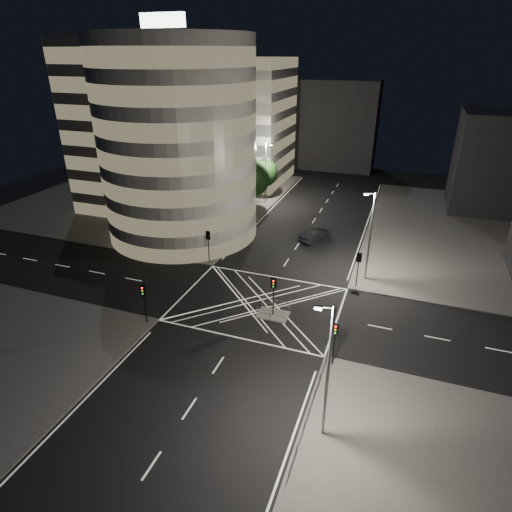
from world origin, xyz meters
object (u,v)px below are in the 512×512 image
at_px(street_lamp_left_near, 221,205).
at_px(traffic_signal_nl, 144,297).
at_px(traffic_signal_fl, 208,241).
at_px(traffic_signal_fr, 358,263).
at_px(street_lamp_right_near, 327,370).
at_px(traffic_signal_island, 274,289).
at_px(street_lamp_left_far, 266,171).
at_px(traffic_signal_nr, 335,336).
at_px(central_island, 273,315).
at_px(sedan, 314,235).
at_px(street_lamp_right_far, 370,234).

bearing_deg(street_lamp_left_near, traffic_signal_nl, -88.06).
distance_m(traffic_signal_fl, traffic_signal_fr, 17.60).
bearing_deg(traffic_signal_fr, street_lamp_right_near, -88.25).
bearing_deg(traffic_signal_island, street_lamp_left_far, 109.95).
bearing_deg(traffic_signal_fr, street_lamp_left_near, 164.08).
height_order(traffic_signal_nr, traffic_signal_island, same).
bearing_deg(street_lamp_left_near, traffic_signal_fr, -15.92).
relative_size(traffic_signal_nl, street_lamp_left_near, 0.40).
bearing_deg(central_island, sedan, 90.96).
distance_m(traffic_signal_fr, traffic_signal_island, 10.73).
xyz_separation_m(central_island, street_lamp_right_near, (7.44, -12.50, 5.47)).
height_order(street_lamp_right_far, sedan, street_lamp_right_far).
height_order(traffic_signal_island, street_lamp_right_near, street_lamp_right_near).
bearing_deg(street_lamp_right_far, traffic_signal_island, -125.30).
relative_size(street_lamp_left_far, street_lamp_right_near, 1.00).
xyz_separation_m(traffic_signal_fl, street_lamp_left_near, (-0.64, 5.20, 2.63)).
bearing_deg(street_lamp_right_near, central_island, 120.75).
distance_m(traffic_signal_nr, traffic_signal_island, 8.62).
xyz_separation_m(traffic_signal_nl, street_lamp_right_far, (18.24, 15.80, 2.63)).
xyz_separation_m(central_island, street_lamp_right_far, (7.44, 10.50, 5.47)).
bearing_deg(traffic_signal_nl, street_lamp_left_near, 91.94).
bearing_deg(traffic_signal_island, street_lamp_right_far, 54.70).
relative_size(traffic_signal_nr, street_lamp_left_far, 0.40).
bearing_deg(street_lamp_left_near, central_island, -49.73).
relative_size(traffic_signal_fr, sedan, 0.81).
height_order(street_lamp_right_far, street_lamp_right_near, same).
height_order(traffic_signal_nl, street_lamp_right_near, street_lamp_right_near).
bearing_deg(traffic_signal_fr, traffic_signal_nr, -90.00).
xyz_separation_m(traffic_signal_nr, street_lamp_right_far, (0.64, 15.80, 2.63)).
bearing_deg(central_island, street_lamp_left_far, 109.95).
bearing_deg(traffic_signal_nl, traffic_signal_fr, 37.69).
bearing_deg(street_lamp_left_far, sedan, -47.74).
bearing_deg(traffic_signal_nr, street_lamp_right_near, -84.96).
bearing_deg(street_lamp_right_far, traffic_signal_nl, -139.09).
bearing_deg(traffic_signal_nr, street_lamp_left_near, 134.13).
xyz_separation_m(traffic_signal_island, street_lamp_left_far, (-11.44, 31.50, 2.63)).
xyz_separation_m(street_lamp_right_far, street_lamp_right_near, (0.00, -23.00, 0.00)).
bearing_deg(traffic_signal_fl, street_lamp_left_near, 96.97).
bearing_deg(sedan, traffic_signal_nr, 130.30).
distance_m(traffic_signal_nl, traffic_signal_nr, 17.60).
bearing_deg(traffic_signal_nr, sedan, 106.17).
bearing_deg(street_lamp_left_far, street_lamp_right_near, -66.79).
height_order(central_island, traffic_signal_island, traffic_signal_island).
relative_size(central_island, street_lamp_left_far, 0.30).
bearing_deg(traffic_signal_island, traffic_signal_nr, -37.93).
xyz_separation_m(central_island, street_lamp_left_near, (-11.44, 13.50, 5.47)).
distance_m(traffic_signal_fr, street_lamp_left_far, 29.63).
relative_size(street_lamp_left_near, street_lamp_right_near, 1.00).
height_order(street_lamp_left_near, street_lamp_right_near, same).
height_order(central_island, street_lamp_right_near, street_lamp_right_near).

